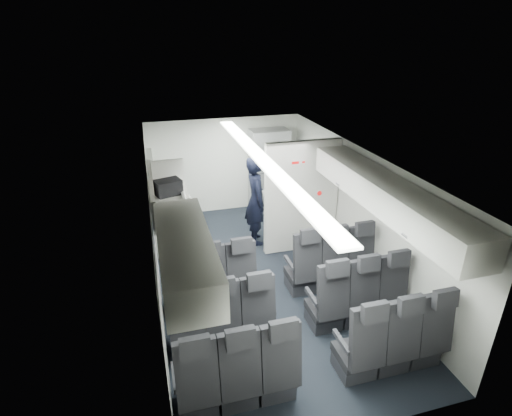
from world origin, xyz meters
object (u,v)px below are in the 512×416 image
boarding_door (155,203)px  carry_on_bag (168,187)px  galley_unit (269,171)px  flight_attendant (256,200)px  seat_row_mid (292,311)px  seat_row_rear (319,360)px  seat_row_front (272,275)px

boarding_door → carry_on_bag: carry_on_bag is taller
galley_unit → flight_attendant: (-0.69, -1.41, -0.07)m
seat_row_mid → galley_unit: galley_unit is taller
seat_row_rear → boarding_door: (-1.64, 3.89, 0.55)m
seat_row_rear → carry_on_bag: 3.13m
carry_on_bag → seat_row_front: bearing=-41.3°
seat_row_front → seat_row_rear: (0.00, -1.80, 0.00)m
boarding_door → flight_attendant: 1.91m
seat_row_front → seat_row_rear: 1.80m
seat_row_front → carry_on_bag: (-1.43, 0.62, 1.39)m
seat_row_mid → boarding_door: 3.45m
seat_row_rear → flight_attendant: size_ratio=1.89×
seat_row_front → carry_on_bag: size_ratio=9.00×
seat_row_front → galley_unit: bearing=73.7°
seat_row_mid → boarding_door: (-1.64, 2.99, 0.55)m
seat_row_rear → seat_row_mid: bearing=90.0°
flight_attendant → carry_on_bag: carry_on_bag is taller
seat_row_front → flight_attendant: flight_attendant is taller
galley_unit → flight_attendant: galley_unit is taller
seat_row_rear → galley_unit: (0.95, 5.05, 0.55)m
flight_attendant → carry_on_bag: bearing=128.7°
galley_unit → seat_row_rear: bearing=-100.6°
seat_row_mid → carry_on_bag: bearing=133.1°
galley_unit → carry_on_bag: (-2.38, -2.63, 0.84)m
seat_row_rear → boarding_door: size_ratio=1.79×
carry_on_bag → flight_attendant: bearing=18.4°
seat_row_mid → seat_row_rear: same height
seat_row_mid → seat_row_front: bearing=90.0°
boarding_door → carry_on_bag: (0.21, -1.46, 0.84)m
galley_unit → carry_on_bag: bearing=-132.1°
seat_row_mid → seat_row_rear: 0.90m
seat_row_front → galley_unit: 3.43m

